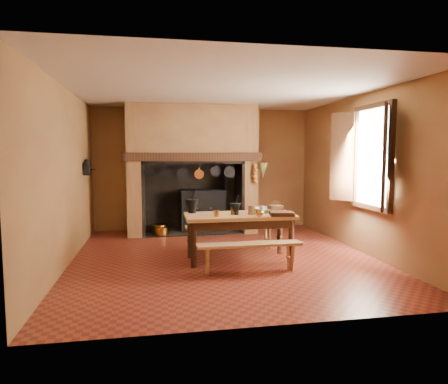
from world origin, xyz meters
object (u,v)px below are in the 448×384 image
iron_range (203,209)px  work_table (239,221)px  coffee_grinder (235,210)px  mixing_bowl (263,210)px  wicker_basket (275,209)px  bench_front (249,250)px

iron_range → work_table: bearing=-84.2°
iron_range → work_table: (0.27, -2.66, 0.16)m
coffee_grinder → mixing_bowl: size_ratio=0.58×
iron_range → wicker_basket: bearing=-71.4°
mixing_bowl → bench_front: bearing=-118.5°
bench_front → coffee_grinder: bearing=97.3°
bench_front → coffee_grinder: 0.85m
iron_range → coffee_grinder: size_ratio=8.22×
mixing_bowl → wicker_basket: wicker_basket is taller
coffee_grinder → iron_range: bearing=103.1°
mixing_bowl → wicker_basket: bearing=-20.8°
work_table → coffee_grinder: coffee_grinder is taller
work_table → coffee_grinder: 0.21m
iron_range → bench_front: 3.36m
iron_range → coffee_grinder: (0.18, -2.68, 0.36)m
iron_range → mixing_bowl: bearing=-74.8°
bench_front → work_table: bearing=90.0°
mixing_bowl → coffee_grinder: bearing=-167.6°
bench_front → coffee_grinder: size_ratio=8.02×
mixing_bowl → iron_range: bearing=105.2°
iron_range → wicker_basket: size_ratio=6.61×
work_table → coffee_grinder: bearing=-167.7°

